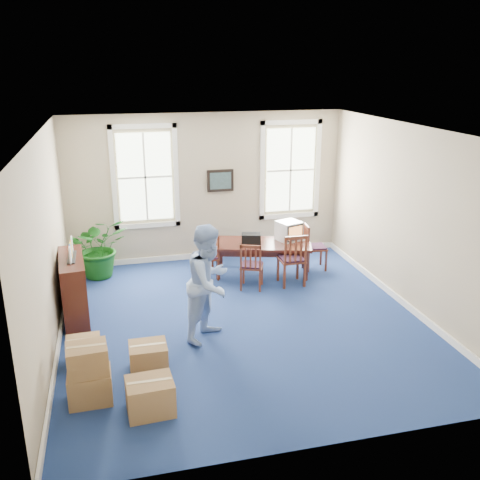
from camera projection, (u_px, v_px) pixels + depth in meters
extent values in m
plane|color=navy|center=(243.00, 321.00, 9.09)|extent=(6.50, 6.50, 0.00)
plane|color=white|center=(243.00, 130.00, 8.08)|extent=(6.50, 6.50, 0.00)
plane|color=tan|center=(206.00, 188.00, 11.58)|extent=(6.50, 0.00, 6.50)
plane|color=tan|center=(318.00, 322.00, 5.59)|extent=(6.50, 0.00, 6.50)
plane|color=tan|center=(46.00, 246.00, 7.90)|extent=(0.00, 6.50, 6.50)
plane|color=tan|center=(410.00, 219.00, 9.26)|extent=(0.00, 6.50, 6.50)
cube|color=white|center=(208.00, 255.00, 12.04)|extent=(6.00, 0.04, 0.12)
cube|color=white|center=(60.00, 338.00, 8.40)|extent=(0.04, 6.50, 0.12)
cube|color=white|center=(400.00, 300.00, 9.74)|extent=(0.04, 6.50, 0.12)
cube|color=white|center=(302.00, 238.00, 11.12)|extent=(0.19, 0.23, 0.05)
cube|color=black|center=(251.00, 238.00, 10.89)|extent=(0.44, 0.35, 0.20)
imported|color=#90AFE3|center=(209.00, 283.00, 8.29)|extent=(1.14, 1.15, 1.87)
cube|color=#401912|center=(74.00, 288.00, 9.06)|extent=(0.50, 1.40, 1.08)
imported|color=#114B11|center=(99.00, 247.00, 10.81)|extent=(1.28, 1.16, 1.26)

